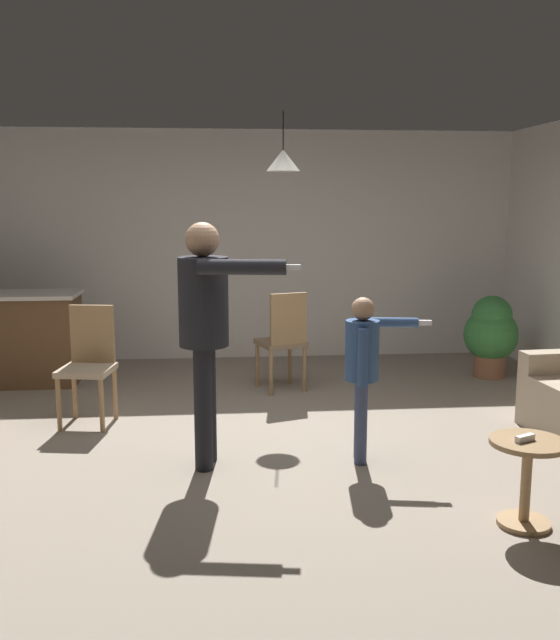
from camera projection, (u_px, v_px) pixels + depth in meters
name	position (u px, v px, depth m)	size (l,w,h in m)	color
ground	(271.00, 445.00, 5.43)	(7.68, 7.68, 0.00)	gray
wall_back	(250.00, 246.00, 8.35)	(6.40, 0.10, 2.70)	silver
kitchen_counter	(19.00, 338.00, 7.22)	(1.26, 0.66, 0.95)	brown
side_table_by_couch	(527.00, 472.00, 4.04)	(0.44, 0.44, 0.52)	#99754C
person_adult	(206.00, 317.00, 4.85)	(0.82, 0.58, 1.73)	black
person_child	(363.00, 361.00, 4.98)	(0.64, 0.35, 1.21)	#384260
dining_chair_by_counter	(284.00, 337.00, 6.91)	(0.53, 0.53, 1.00)	#99754C
dining_chair_near_wall	(89.00, 360.00, 5.92)	(0.48, 0.48, 1.00)	#99754C
potted_plant_corner	(491.00, 332.00, 7.49)	(0.58, 0.58, 0.88)	brown
spare_remote_on_table	(525.00, 438.00, 3.98)	(0.04, 0.13, 0.04)	white
ceiling_light_pendant	(283.00, 160.00, 6.54)	(0.32, 0.32, 0.55)	silver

